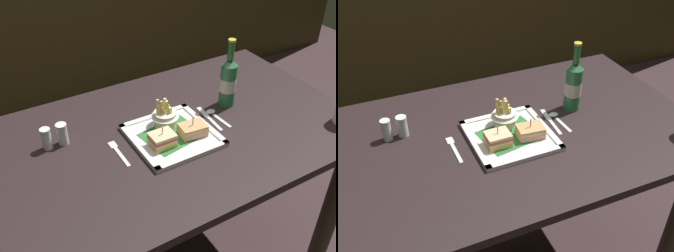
# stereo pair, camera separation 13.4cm
# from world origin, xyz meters

# --- Properties ---
(dining_table) EXTENTS (1.40, 0.81, 0.77)m
(dining_table) POSITION_xyz_m (0.00, 0.00, 0.63)
(dining_table) COLOR black
(dining_table) RESTS_ON ground_plane
(square_plate) EXTENTS (0.28, 0.28, 0.02)m
(square_plate) POSITION_xyz_m (0.02, -0.03, 0.78)
(square_plate) COLOR white
(square_plate) RESTS_ON dining_table
(sandwich_half_left) EXTENTS (0.08, 0.07, 0.08)m
(sandwich_half_left) POSITION_xyz_m (-0.04, -0.07, 0.80)
(sandwich_half_left) COLOR #DEB87D
(sandwich_half_left) RESTS_ON square_plate
(sandwich_half_right) EXTENTS (0.10, 0.07, 0.07)m
(sandwich_half_right) POSITION_xyz_m (0.08, -0.07, 0.80)
(sandwich_half_right) COLOR tan
(sandwich_half_right) RESTS_ON square_plate
(fries_cup) EXTENTS (0.10, 0.10, 0.11)m
(fries_cup) POSITION_xyz_m (0.02, 0.03, 0.82)
(fries_cup) COLOR white
(fries_cup) RESTS_ON square_plate
(beer_bottle) EXTENTS (0.06, 0.06, 0.27)m
(beer_bottle) POSITION_xyz_m (0.31, 0.05, 0.87)
(beer_bottle) COLOR #266E41
(beer_bottle) RESTS_ON dining_table
(fork) EXTENTS (0.02, 0.14, 0.00)m
(fork) POSITION_xyz_m (-0.18, -0.01, 0.77)
(fork) COLOR silver
(fork) RESTS_ON dining_table
(knife) EXTENTS (0.03, 0.17, 0.00)m
(knife) POSITION_xyz_m (0.19, 0.00, 0.77)
(knife) COLOR silver
(knife) RESTS_ON dining_table
(spoon) EXTENTS (0.04, 0.13, 0.01)m
(spoon) POSITION_xyz_m (0.22, 0.01, 0.77)
(spoon) COLOR silver
(spoon) RESTS_ON dining_table
(salt_shaker) EXTENTS (0.03, 0.03, 0.08)m
(salt_shaker) POSITION_xyz_m (-0.37, 0.13, 0.80)
(salt_shaker) COLOR silver
(salt_shaker) RESTS_ON dining_table
(pepper_shaker) EXTENTS (0.04, 0.04, 0.08)m
(pepper_shaker) POSITION_xyz_m (-0.32, 0.13, 0.80)
(pepper_shaker) COLOR silver
(pepper_shaker) RESTS_ON dining_table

